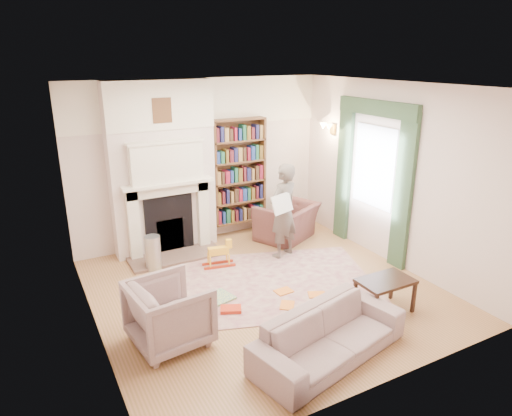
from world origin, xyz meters
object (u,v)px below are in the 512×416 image
coffee_table (384,295)px  paraffin_heater (153,253)px  man_reading (283,211)px  armchair_left (169,313)px  sofa (329,335)px  rocking_horse (218,254)px  armchair_reading (287,222)px  bookcase (239,172)px

coffee_table → paraffin_heater: paraffin_heater is taller
man_reading → coffee_table: 2.17m
armchair_left → paraffin_heater: size_ratio=1.52×
sofa → rocking_horse: size_ratio=3.71×
man_reading → rocking_horse: size_ratio=3.13×
man_reading → coffee_table: bearing=77.7°
armchair_reading → sofa: size_ratio=0.54×
rocking_horse → paraffin_heater: bearing=168.3°
armchair_left → coffee_table: bearing=-110.8°
sofa → coffee_table: (1.19, 0.43, -0.04)m
bookcase → armchair_left: bearing=-129.4°
man_reading → armchair_left: bearing=11.7°
bookcase → sofa: size_ratio=1.00×
bookcase → rocking_horse: 1.74m
armchair_left → coffee_table: (2.64, -0.65, -0.16)m
armchair_left → bookcase: bearing=-46.3°
armchair_reading → sofa: 3.40m
armchair_left → paraffin_heater: bearing=-17.6°
armchair_left → man_reading: size_ratio=0.54×
armchair_reading → armchair_left: bearing=9.2°
armchair_left → rocking_horse: (1.28, 1.56, -0.16)m
armchair_left → coffee_table: size_ratio=1.20×
paraffin_heater → bookcase: bearing=22.1°
coffee_table → armchair_left: bearing=166.2°
armchair_reading → rocking_horse: bearing=-9.3°
sofa → rocking_horse: bearing=80.4°
armchair_left → sofa: armchair_left is taller
armchair_reading → coffee_table: bearing=59.4°
sofa → man_reading: man_reading is taller
sofa → coffee_table: size_ratio=2.64×
coffee_table → sofa: bearing=-160.3°
coffee_table → paraffin_heater: size_ratio=1.27×
coffee_table → man_reading: bearing=97.1°
armchair_reading → armchair_left: armchair_left is taller
sofa → paraffin_heater: bearing=96.7°
paraffin_heater → armchair_left: bearing=-100.6°
armchair_reading → man_reading: (-0.45, -0.60, 0.46)m
rocking_horse → bookcase: bearing=61.7°
armchair_left → man_reading: 2.80m
paraffin_heater → sofa: bearing=-70.3°
armchair_left → sofa: 1.80m
paraffin_heater → rocking_horse: bearing=-22.5°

